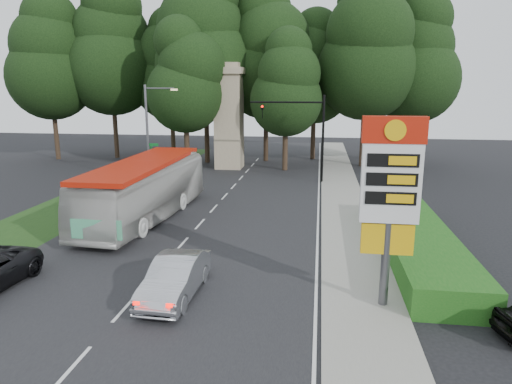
# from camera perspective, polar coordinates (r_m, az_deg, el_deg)

# --- Properties ---
(ground) EXTENTS (120.00, 120.00, 0.00)m
(ground) POSITION_cam_1_polar(r_m,az_deg,el_deg) (17.13, -16.80, -14.62)
(ground) COLOR black
(ground) RESTS_ON ground
(road_surface) EXTENTS (14.00, 80.00, 0.02)m
(road_surface) POSITION_cam_1_polar(r_m,az_deg,el_deg) (27.68, -6.49, -3.43)
(road_surface) COLOR black
(road_surface) RESTS_ON ground
(sidewalk_right) EXTENTS (3.00, 80.00, 0.12)m
(sidewalk_right) POSITION_cam_1_polar(r_m,az_deg,el_deg) (26.88, 11.39, -3.99)
(sidewalk_right) COLOR gray
(sidewalk_right) RESTS_ON ground
(grass_verge_left) EXTENTS (5.00, 50.00, 0.02)m
(grass_verge_left) POSITION_cam_1_polar(r_m,az_deg,el_deg) (36.46, -18.72, -0.05)
(grass_verge_left) COLOR #193814
(grass_verge_left) RESTS_ON ground
(hedge) EXTENTS (3.00, 14.00, 1.20)m
(hedge) POSITION_cam_1_polar(r_m,az_deg,el_deg) (23.33, 19.39, -5.72)
(hedge) COLOR #1A5115
(hedge) RESTS_ON ground
(gas_station_pylon) EXTENTS (2.10, 0.45, 6.85)m
(gas_station_pylon) POSITION_cam_1_polar(r_m,az_deg,el_deg) (16.22, 16.46, 0.59)
(gas_station_pylon) COLOR #59595E
(gas_station_pylon) RESTS_ON ground
(traffic_signal_mast) EXTENTS (6.10, 0.35, 7.20)m
(traffic_signal_mast) POSITION_cam_1_polar(r_m,az_deg,el_deg) (37.83, 6.39, 8.16)
(traffic_signal_mast) COLOR black
(traffic_signal_mast) RESTS_ON ground
(streetlight_signs) EXTENTS (2.75, 0.98, 8.00)m
(streetlight_signs) POSITION_cam_1_polar(r_m,az_deg,el_deg) (38.40, -13.14, 7.63)
(streetlight_signs) COLOR #59595E
(streetlight_signs) RESTS_ON ground
(monument) EXTENTS (3.00, 3.00, 10.05)m
(monument) POSITION_cam_1_polar(r_m,az_deg,el_deg) (44.64, -3.39, 9.49)
(monument) COLOR tan
(monument) RESTS_ON ground
(tree_far_west) EXTENTS (8.96, 8.96, 17.60)m
(tree_far_west) POSITION_cam_1_polar(r_m,az_deg,el_deg) (54.92, -24.48, 14.86)
(tree_far_west) COLOR #2D2116
(tree_far_west) RESTS_ON ground
(tree_west_mid) EXTENTS (9.80, 9.80, 19.25)m
(tree_west_mid) POSITION_cam_1_polar(r_m,az_deg,el_deg) (53.89, -17.77, 16.52)
(tree_west_mid) COLOR #2D2116
(tree_west_mid) RESTS_ON ground
(tree_west_near) EXTENTS (8.40, 8.40, 16.50)m
(tree_west_near) POSITION_cam_1_polar(r_m,az_deg,el_deg) (53.44, -10.67, 15.13)
(tree_west_near) COLOR #2D2116
(tree_west_near) RESTS_ON ground
(tree_center_left) EXTENTS (10.08, 10.08, 19.80)m
(tree_center_left) POSITION_cam_1_polar(r_m,az_deg,el_deg) (48.34, -6.44, 17.91)
(tree_center_left) COLOR #2D2116
(tree_center_left) RESTS_ON ground
(tree_center_right) EXTENTS (9.24, 9.24, 18.15)m
(tree_center_right) POSITION_cam_1_polar(r_m,az_deg,el_deg) (49.14, 1.29, 16.73)
(tree_center_right) COLOR #2D2116
(tree_center_right) RESTS_ON ground
(tree_east_near) EXTENTS (8.12, 8.12, 15.95)m
(tree_east_near) POSITION_cam_1_polar(r_m,az_deg,el_deg) (50.74, 7.38, 14.99)
(tree_east_near) COLOR #2D2116
(tree_east_near) RESTS_ON ground
(tree_east_mid) EXTENTS (9.52, 9.52, 18.70)m
(tree_east_mid) POSITION_cam_1_polar(r_m,az_deg,el_deg) (47.02, 13.75, 16.96)
(tree_east_mid) COLOR #2D2116
(tree_east_mid) RESTS_ON ground
(tree_far_east) EXTENTS (8.68, 8.68, 17.05)m
(tree_far_east) POSITION_cam_1_polar(r_m,az_deg,el_deg) (49.63, 19.41, 15.21)
(tree_far_east) COLOR #2D2116
(tree_far_east) RESTS_ON ground
(tree_monument_left) EXTENTS (7.28, 7.28, 14.30)m
(tree_monument_left) POSITION_cam_1_polar(r_m,az_deg,el_deg) (44.57, -8.92, 13.95)
(tree_monument_left) COLOR #2D2116
(tree_monument_left) RESTS_ON ground
(tree_monument_right) EXTENTS (6.72, 6.72, 13.20)m
(tree_monument_right) POSITION_cam_1_polar(r_m,az_deg,el_deg) (43.32, 3.77, 13.23)
(tree_monument_right) COLOR #2D2116
(tree_monument_right) RESTS_ON ground
(transit_bus) EXTENTS (3.90, 12.86, 3.53)m
(transit_bus) POSITION_cam_1_polar(r_m,az_deg,el_deg) (28.03, -13.69, 0.20)
(transit_bus) COLOR beige
(transit_bus) RESTS_ON ground
(sedan_silver) EXTENTS (1.72, 4.65, 1.52)m
(sedan_silver) POSITION_cam_1_polar(r_m,az_deg,el_deg) (17.78, -10.08, -10.49)
(sedan_silver) COLOR #AFB1B7
(sedan_silver) RESTS_ON ground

